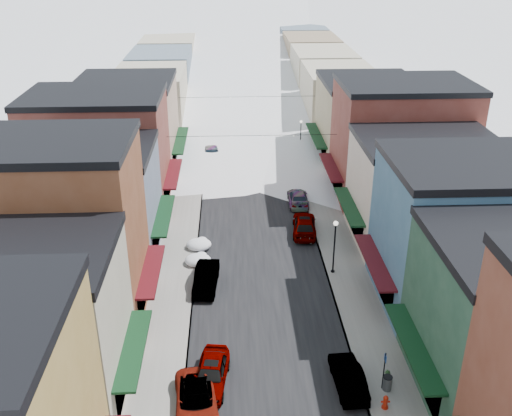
{
  "coord_description": "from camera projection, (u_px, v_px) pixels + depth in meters",
  "views": [
    {
      "loc": [
        -2.16,
        -12.44,
        23.2
      ],
      "look_at": [
        0.0,
        32.52,
        2.01
      ],
      "focal_mm": 40.0,
      "sensor_mm": 36.0,
      "label": 1
    }
  ],
  "objects": [
    {
      "name": "bldg_r_cream",
      "position": [
        423.0,
        190.0,
        47.01
      ],
      "size": [
        12.3,
        9.2,
        9.0
      ],
      "color": "beige",
      "rests_on": "ground"
    },
    {
      "name": "snow_pile_mid",
      "position": [
        198.0,
        260.0,
        44.84
      ],
      "size": [
        2.06,
        2.47,
        0.87
      ],
      "color": "white",
      "rests_on": "ground"
    },
    {
      "name": "car_green_sedan",
      "position": [
        348.0,
        377.0,
        32.41
      ],
      "size": [
        1.69,
        4.33,
        1.4
      ],
      "primitive_type": "imported",
      "rotation": [
        0.0,
        0.0,
        3.19
      ],
      "color": "black",
      "rests_on": "ground"
    },
    {
      "name": "streetlamp_near",
      "position": [
        335.0,
        240.0,
        42.56
      ],
      "size": [
        0.36,
        0.36,
        4.34
      ],
      "color": "black",
      "rests_on": "sidewalk_right"
    },
    {
      "name": "bldg_l_grayblue",
      "position": [
        91.0,
        202.0,
        44.93
      ],
      "size": [
        11.3,
        9.2,
        9.0
      ],
      "color": "slate",
      "rests_on": "ground"
    },
    {
      "name": "bldg_l_brick_near",
      "position": [
        52.0,
        232.0,
        36.49
      ],
      "size": [
        12.3,
        8.2,
        12.5
      ],
      "color": "brown",
      "rests_on": "ground"
    },
    {
      "name": "overhead_cables",
      "position": [
        249.0,
        114.0,
        61.51
      ],
      "size": [
        16.4,
        15.04,
        0.04
      ],
      "color": "black",
      "rests_on": "ground"
    },
    {
      "name": "car_lane_white",
      "position": [
        258.0,
        104.0,
        86.1
      ],
      "size": [
        2.83,
        5.83,
        1.6
      ],
      "primitive_type": "imported",
      "rotation": [
        0.0,
        0.0,
        3.17
      ],
      "color": "silver",
      "rests_on": "ground"
    },
    {
      "name": "sidewalk_left",
      "position": [
        196.0,
        134.0,
        75.12
      ],
      "size": [
        3.2,
        160.0,
        0.15
      ],
      "primitive_type": "cube",
      "color": "gray",
      "rests_on": "ground"
    },
    {
      "name": "car_black_sedan",
      "position": [
        298.0,
        198.0,
        55.0
      ],
      "size": [
        2.01,
        4.7,
        1.35
      ],
      "primitive_type": "imported",
      "rotation": [
        0.0,
        0.0,
        3.12
      ],
      "color": "black",
      "rests_on": "ground"
    },
    {
      "name": "car_gray_suv",
      "position": [
        304.0,
        224.0,
        49.46
      ],
      "size": [
        2.49,
        5.13,
        1.69
      ],
      "primitive_type": "imported",
      "rotation": [
        0.0,
        0.0,
        3.04
      ],
      "color": "gray",
      "rests_on": "ground"
    },
    {
      "name": "snow_pile_far",
      "position": [
        199.0,
        244.0,
        47.14
      ],
      "size": [
        2.07,
        2.47,
        0.87
      ],
      "color": "white",
      "rests_on": "ground"
    },
    {
      "name": "curb_right",
      "position": [
        284.0,
        133.0,
        75.63
      ],
      "size": [
        0.1,
        160.0,
        0.15
      ],
      "primitive_type": "cube",
      "color": "slate",
      "rests_on": "ground"
    },
    {
      "name": "bldg_r_blue",
      "position": [
        459.0,
        233.0,
        38.53
      ],
      "size": [
        11.3,
        9.2,
        10.5
      ],
      "color": "#3B6586",
      "rests_on": "ground"
    },
    {
      "name": "distant_blocks",
      "position": [
        241.0,
        68.0,
        94.53
      ],
      "size": [
        34.0,
        55.0,
        8.0
      ],
      "color": "gray",
      "rests_on": "ground"
    },
    {
      "name": "planter_far",
      "position": [
        387.0,
        376.0,
        32.8
      ],
      "size": [
        0.43,
        0.43,
        0.67
      ],
      "primitive_type": "imported",
      "rotation": [
        0.0,
        0.0,
        0.18
      ],
      "color": "#31602B",
      "rests_on": "sidewalk_right"
    },
    {
      "name": "fire_hydrant",
      "position": [
        385.0,
        402.0,
        30.84
      ],
      "size": [
        0.49,
        0.37,
        0.83
      ],
      "color": "#B01B09",
      "rests_on": "sidewalk_right"
    },
    {
      "name": "road",
      "position": [
        246.0,
        134.0,
        75.44
      ],
      "size": [
        10.0,
        160.0,
        0.01
      ],
      "primitive_type": "cube",
      "color": "black",
      "rests_on": "ground"
    },
    {
      "name": "bldg_l_cream",
      "position": [
        24.0,
        328.0,
        29.92
      ],
      "size": [
        11.3,
        8.2,
        9.5
      ],
      "color": "#B8AE94",
      "rests_on": "ground"
    },
    {
      "name": "car_white_suv",
      "position": [
        196.0,
        401.0,
        30.74
      ],
      "size": [
        2.68,
        5.13,
        1.38
      ],
      "primitive_type": "imported",
      "rotation": [
        0.0,
        0.0,
        0.08
      ],
      "color": "white",
      "rests_on": "ground"
    },
    {
      "name": "sidewalk_right",
      "position": [
        296.0,
        132.0,
        75.7
      ],
      "size": [
        3.2,
        160.0,
        0.15
      ],
      "primitive_type": "cube",
      "color": "gray",
      "rests_on": "ground"
    },
    {
      "name": "parking_sign",
      "position": [
        384.0,
        368.0,
        31.75
      ],
      "size": [
        0.07,
        0.34,
        2.48
      ],
      "color": "black",
      "rests_on": "sidewalk_right"
    },
    {
      "name": "bldg_l_brick_far",
      "position": [
        100.0,
        152.0,
        52.6
      ],
      "size": [
        13.3,
        9.2,
        11.0
      ],
      "color": "maroon",
      "rests_on": "ground"
    },
    {
      "name": "car_lane_silver",
      "position": [
        237.0,
        130.0,
        74.59
      ],
      "size": [
        1.83,
        4.39,
        1.49
      ],
      "primitive_type": "imported",
      "rotation": [
        0.0,
        0.0,
        -0.02
      ],
      "color": "#9E9FA6",
      "rests_on": "ground"
    },
    {
      "name": "car_silver_sedan",
      "position": [
        211.0,
        373.0,
        32.59
      ],
      "size": [
        2.38,
        4.67,
        1.52
      ],
      "primitive_type": "imported",
      "rotation": [
        0.0,
        0.0,
        -0.13
      ],
      "color": "gray",
      "rests_on": "ground"
    },
    {
      "name": "bldg_r_brick_far",
      "position": [
        400.0,
        141.0,
        54.63
      ],
      "size": [
        13.3,
        9.2,
        11.5
      ],
      "color": "maroon",
      "rests_on": "ground"
    },
    {
      "name": "car_silver_wagon",
      "position": [
        212.0,
        155.0,
        65.46
      ],
      "size": [
        2.7,
        5.89,
        1.67
      ],
      "primitive_type": "imported",
      "rotation": [
        0.0,
        0.0,
        0.06
      ],
      "color": "#A2A6AB",
      "rests_on": "ground"
    },
    {
      "name": "bldg_r_tan",
      "position": [
        366.0,
        121.0,
        64.05
      ],
      "size": [
        11.3,
        11.2,
        9.5
      ],
      "color": "#988963",
      "rests_on": "ground"
    },
    {
      "name": "bldg_l_tan",
      "position": [
        128.0,
        125.0,
        61.89
      ],
      "size": [
        11.3,
        11.2,
        10.0
      ],
      "color": "tan",
      "rests_on": "ground"
    },
    {
      "name": "curb_left",
      "position": [
        208.0,
        134.0,
        75.19
      ],
      "size": [
        0.1,
        160.0,
        0.15
      ],
      "primitive_type": "cube",
      "color": "slate",
      "rests_on": "ground"
    },
    {
      "name": "trash_can",
      "position": [
        387.0,
        383.0,
        32.09
      ],
      "size": [
        0.54,
        0.54,
        0.91
      ],
      "color": "#515356",
      "rests_on": "sidewalk_right"
    },
    {
      "name": "streetlamp_far",
      "position": [
        301.0,
        132.0,
        67.35
      ],
      "size": [
        0.33,
        0.33,
        3.94
      ],
      "color": "black",
      "rests_on": "sidewalk_right"
    },
    {
      "name": "car_dark_hatch",
      "position": [
        206.0,
        278.0,
        41.78
      ],
      "size": [
        1.95,
        4.69,
        1.51
      ],
      "primitive_type": "imported",
      "rotation": [
        0.0,
        0.0,
        -0.08
      ],
      "color": "black",
      "rests_on": "ground"
    }
  ]
}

